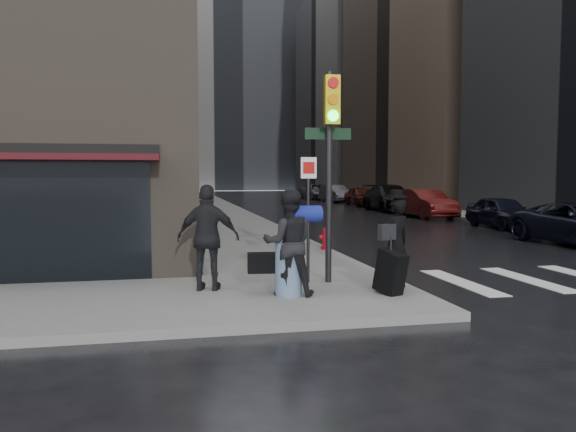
# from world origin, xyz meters

# --- Properties ---
(ground) EXTENTS (140.00, 140.00, 0.00)m
(ground) POSITION_xyz_m (0.00, 0.00, 0.00)
(ground) COLOR black
(ground) RESTS_ON ground
(sidewalk_left) EXTENTS (4.00, 50.00, 0.15)m
(sidewalk_left) POSITION_xyz_m (0.00, 27.00, 0.07)
(sidewalk_left) COLOR slate
(sidewalk_left) RESTS_ON ground
(sidewalk_right) EXTENTS (3.00, 50.00, 0.15)m
(sidewalk_right) POSITION_xyz_m (13.50, 27.00, 0.07)
(sidewalk_right) COLOR slate
(sidewalk_right) RESTS_ON ground
(bldg_left_far) EXTENTS (22.00, 20.00, 26.00)m
(bldg_left_far) POSITION_xyz_m (-13.00, 62.00, 13.00)
(bldg_left_far) COLOR brown
(bldg_left_far) RESTS_ON ground
(bldg_right_far) EXTENTS (22.00, 20.00, 25.00)m
(bldg_right_far) POSITION_xyz_m (26.00, 58.00, 12.50)
(bldg_right_far) COLOR slate
(bldg_right_far) RESTS_ON ground
(bldg_distant) EXTENTS (40.00, 12.00, 32.00)m
(bldg_distant) POSITION_xyz_m (6.00, 78.00, 16.00)
(bldg_distant) COLOR slate
(bldg_distant) RESTS_ON ground
(man_overcoat) EXTENTS (0.96, 1.24, 1.91)m
(man_overcoat) POSITION_xyz_m (1.53, -0.04, 0.95)
(man_overcoat) COLOR black
(man_overcoat) RESTS_ON ground
(man_jeans) EXTENTS (1.34, 0.83, 1.90)m
(man_jeans) POSITION_xyz_m (-0.56, -0.19, 1.10)
(man_jeans) COLOR black
(man_jeans) RESTS_ON ground
(man_greycoat) EXTENTS (1.25, 0.76, 1.98)m
(man_greycoat) POSITION_xyz_m (-1.92, 0.57, 1.14)
(man_greycoat) COLOR black
(man_greycoat) RESTS_ON ground
(traffic_light) EXTENTS (1.04, 0.48, 4.18)m
(traffic_light) POSITION_xyz_m (0.46, 0.79, 2.85)
(traffic_light) COLOR black
(traffic_light) RESTS_ON ground
(fire_hydrant) EXTENTS (0.37, 0.28, 0.65)m
(fire_hydrant) POSITION_xyz_m (1.80, 5.65, 0.44)
(fire_hydrant) COLOR #A10914
(fire_hydrant) RESTS_ON ground
(parked_car_1) EXTENTS (1.81, 4.15, 1.39)m
(parked_car_1) POSITION_xyz_m (11.50, 11.90, 0.70)
(parked_car_1) COLOR black
(parked_car_1) RESTS_ON ground
(parked_car_2) EXTENTS (1.70, 4.71, 1.55)m
(parked_car_2) POSITION_xyz_m (10.81, 17.91, 0.77)
(parked_car_2) COLOR #440F0D
(parked_car_2) RESTS_ON ground
(parked_car_3) EXTENTS (2.69, 5.92, 1.68)m
(parked_car_3) POSITION_xyz_m (11.25, 23.92, 0.84)
(parked_car_3) COLOR black
(parked_car_3) RESTS_ON ground
(parked_car_4) EXTENTS (1.75, 4.23, 1.43)m
(parked_car_4) POSITION_xyz_m (11.41, 29.92, 0.72)
(parked_car_4) COLOR #3D130C
(parked_car_4) RESTS_ON ground
(parked_car_5) EXTENTS (1.92, 4.52, 1.45)m
(parked_car_5) POSITION_xyz_m (11.24, 35.93, 0.73)
(parked_car_5) COLOR #3D3D42
(parked_car_5) RESTS_ON ground
(parked_car_6) EXTENTS (2.80, 5.43, 1.47)m
(parked_car_6) POSITION_xyz_m (11.24, 41.94, 0.73)
(parked_car_6) COLOR #505055
(parked_car_6) RESTS_ON ground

